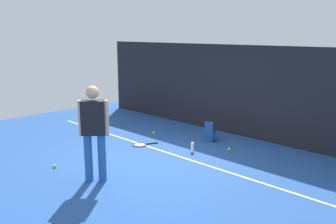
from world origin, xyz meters
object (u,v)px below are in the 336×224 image
(backpack, at_px, (209,132))
(water_bottle, at_px, (192,147))
(tennis_ball_mid_court, at_px, (229,149))
(tennis_ball_near_player, at_px, (154,133))
(tennis_racket, at_px, (141,145))
(tennis_player, at_px, (94,128))
(tennis_ball_by_fence, at_px, (55,166))

(backpack, bearing_deg, water_bottle, 157.84)
(backpack, height_order, tennis_ball_mid_court, backpack)
(tennis_ball_mid_court, bearing_deg, tennis_ball_near_player, -173.19)
(tennis_ball_near_player, bearing_deg, tennis_racket, -60.04)
(tennis_ball_mid_court, bearing_deg, water_bottle, -128.38)
(water_bottle, bearing_deg, backpack, 106.89)
(tennis_player, bearing_deg, tennis_ball_near_player, -106.45)
(tennis_racket, height_order, backpack, backpack)
(tennis_ball_near_player, bearing_deg, tennis_ball_by_fence, -81.91)
(tennis_ball_by_fence, bearing_deg, tennis_ball_mid_court, 61.73)
(tennis_ball_mid_court, distance_m, water_bottle, 0.83)
(tennis_ball_near_player, relative_size, tennis_ball_by_fence, 1.00)
(tennis_ball_near_player, bearing_deg, tennis_ball_mid_court, 6.81)
(tennis_player, xyz_separation_m, backpack, (-0.14, 3.37, -0.76))
(water_bottle, bearing_deg, tennis_racket, -157.87)
(tennis_ball_near_player, relative_size, tennis_ball_mid_court, 1.00)
(tennis_ball_mid_court, bearing_deg, tennis_ball_by_fence, -118.27)
(tennis_player, bearing_deg, water_bottle, -138.57)
(backpack, xyz_separation_m, tennis_ball_mid_court, (0.80, -0.29, -0.18))
(tennis_racket, bearing_deg, tennis_player, 51.92)
(tennis_racket, bearing_deg, backpack, 171.90)
(tennis_player, height_order, water_bottle, tennis_player)
(tennis_racket, xyz_separation_m, water_bottle, (1.18, 0.48, 0.09))
(tennis_player, distance_m, tennis_ball_near_player, 3.33)
(tennis_ball_by_fence, bearing_deg, tennis_racket, 88.11)
(tennis_player, xyz_separation_m, tennis_ball_near_player, (-1.53, 2.81, -0.93))
(tennis_ball_near_player, distance_m, tennis_ball_mid_court, 2.21)
(tennis_player, xyz_separation_m, tennis_ball_mid_court, (0.66, 3.07, -0.93))
(tennis_player, distance_m, backpack, 3.45)
(backpack, relative_size, tennis_ball_by_fence, 6.67)
(tennis_player, xyz_separation_m, water_bottle, (0.15, 2.42, -0.86))
(backpack, xyz_separation_m, tennis_ball_by_fence, (-0.96, -3.58, -0.18))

